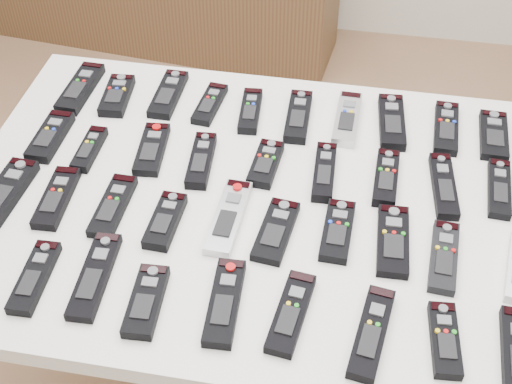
% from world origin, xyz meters
% --- Properties ---
extents(table, '(1.25, 0.88, 0.78)m').
position_xyz_m(table, '(0.10, 0.00, 0.72)').
color(table, white).
rests_on(table, ground).
extents(remote_0, '(0.06, 0.19, 0.02)m').
position_xyz_m(remote_0, '(-0.39, 0.30, 0.79)').
color(remote_0, black).
rests_on(remote_0, table).
extents(remote_1, '(0.07, 0.15, 0.02)m').
position_xyz_m(remote_1, '(-0.30, 0.28, 0.79)').
color(remote_1, black).
rests_on(remote_1, table).
extents(remote_2, '(0.06, 0.18, 0.02)m').
position_xyz_m(remote_2, '(-0.18, 0.31, 0.79)').
color(remote_2, black).
rests_on(remote_2, table).
extents(remote_3, '(0.06, 0.15, 0.02)m').
position_xyz_m(remote_3, '(-0.07, 0.29, 0.79)').
color(remote_3, black).
rests_on(remote_3, table).
extents(remote_4, '(0.06, 0.16, 0.02)m').
position_xyz_m(remote_4, '(0.03, 0.28, 0.79)').
color(remote_4, black).
rests_on(remote_4, table).
extents(remote_5, '(0.06, 0.18, 0.02)m').
position_xyz_m(remote_5, '(0.15, 0.28, 0.79)').
color(remote_5, black).
rests_on(remote_5, table).
extents(remote_6, '(0.06, 0.18, 0.02)m').
position_xyz_m(remote_6, '(0.26, 0.29, 0.79)').
color(remote_6, '#B7B7BC').
rests_on(remote_6, table).
extents(remote_7, '(0.07, 0.19, 0.02)m').
position_xyz_m(remote_7, '(0.36, 0.30, 0.79)').
color(remote_7, black).
rests_on(remote_7, table).
extents(remote_8, '(0.06, 0.18, 0.02)m').
position_xyz_m(remote_8, '(0.49, 0.30, 0.79)').
color(remote_8, black).
rests_on(remote_8, table).
extents(remote_9, '(0.06, 0.16, 0.02)m').
position_xyz_m(remote_9, '(0.60, 0.29, 0.79)').
color(remote_9, black).
rests_on(remote_9, table).
extents(remote_10, '(0.06, 0.16, 0.02)m').
position_xyz_m(remote_10, '(-0.40, 0.11, 0.79)').
color(remote_10, black).
rests_on(remote_10, table).
extents(remote_11, '(0.04, 0.14, 0.02)m').
position_xyz_m(remote_11, '(-0.29, 0.08, 0.79)').
color(remote_11, black).
rests_on(remote_11, table).
extents(remote_12, '(0.07, 0.17, 0.02)m').
position_xyz_m(remote_12, '(-0.16, 0.11, 0.79)').
color(remote_12, black).
rests_on(remote_12, table).
extents(remote_13, '(0.06, 0.17, 0.02)m').
position_xyz_m(remote_13, '(-0.04, 0.09, 0.79)').
color(remote_13, black).
rests_on(remote_13, table).
extents(remote_14, '(0.06, 0.14, 0.02)m').
position_xyz_m(remote_14, '(0.10, 0.10, 0.79)').
color(remote_14, black).
rests_on(remote_14, table).
extents(remote_15, '(0.05, 0.17, 0.02)m').
position_xyz_m(remote_15, '(0.23, 0.10, 0.79)').
color(remote_15, black).
rests_on(remote_15, table).
extents(remote_16, '(0.05, 0.16, 0.02)m').
position_xyz_m(remote_16, '(0.36, 0.10, 0.79)').
color(remote_16, black).
rests_on(remote_16, table).
extents(remote_17, '(0.06, 0.19, 0.02)m').
position_xyz_m(remote_17, '(0.48, 0.10, 0.79)').
color(remote_17, black).
rests_on(remote_17, table).
extents(remote_18, '(0.05, 0.17, 0.02)m').
position_xyz_m(remote_18, '(0.60, 0.11, 0.79)').
color(remote_18, black).
rests_on(remote_18, table).
extents(remote_19, '(0.07, 0.19, 0.02)m').
position_xyz_m(remote_19, '(-0.42, -0.08, 0.79)').
color(remote_19, black).
rests_on(remote_19, table).
extents(remote_20, '(0.06, 0.17, 0.02)m').
position_xyz_m(remote_20, '(-0.31, -0.08, 0.79)').
color(remote_20, black).
rests_on(remote_20, table).
extents(remote_21, '(0.05, 0.17, 0.02)m').
position_xyz_m(remote_21, '(-0.19, -0.08, 0.79)').
color(remote_21, black).
rests_on(remote_21, table).
extents(remote_22, '(0.06, 0.15, 0.02)m').
position_xyz_m(remote_22, '(-0.07, -0.10, 0.79)').
color(remote_22, black).
rests_on(remote_22, table).
extents(remote_23, '(0.06, 0.20, 0.02)m').
position_xyz_m(remote_23, '(0.05, -0.07, 0.79)').
color(remote_23, '#B7B7BC').
rests_on(remote_23, table).
extents(remote_24, '(0.08, 0.17, 0.02)m').
position_xyz_m(remote_24, '(0.15, -0.09, 0.79)').
color(remote_24, black).
rests_on(remote_24, table).
extents(remote_25, '(0.06, 0.16, 0.02)m').
position_xyz_m(remote_25, '(0.27, -0.07, 0.79)').
color(remote_25, black).
rests_on(remote_25, table).
extents(remote_26, '(0.07, 0.18, 0.02)m').
position_xyz_m(remote_26, '(0.38, -0.07, 0.79)').
color(remote_26, black).
rests_on(remote_26, table).
extents(remote_27, '(0.06, 0.18, 0.02)m').
position_xyz_m(remote_27, '(0.48, -0.10, 0.79)').
color(remote_27, black).
rests_on(remote_27, table).
extents(remote_30, '(0.05, 0.17, 0.02)m').
position_xyz_m(remote_30, '(-0.27, -0.28, 0.79)').
color(remote_30, black).
rests_on(remote_30, table).
extents(remote_31, '(0.06, 0.20, 0.02)m').
position_xyz_m(remote_31, '(-0.16, -0.26, 0.79)').
color(remote_31, black).
rests_on(remote_31, table).
extents(remote_32, '(0.06, 0.16, 0.02)m').
position_xyz_m(remote_32, '(-0.05, -0.30, 0.79)').
color(remote_32, black).
rests_on(remote_32, table).
extents(remote_33, '(0.06, 0.19, 0.02)m').
position_xyz_m(remote_33, '(0.09, -0.28, 0.79)').
color(remote_33, black).
rests_on(remote_33, table).
extents(remote_34, '(0.07, 0.18, 0.02)m').
position_xyz_m(remote_34, '(0.21, -0.28, 0.79)').
color(remote_34, black).
rests_on(remote_34, table).
extents(remote_35, '(0.08, 0.20, 0.02)m').
position_xyz_m(remote_35, '(0.35, -0.30, 0.79)').
color(remote_35, black).
rests_on(remote_35, table).
extents(remote_36, '(0.06, 0.15, 0.02)m').
position_xyz_m(remote_36, '(0.48, -0.29, 0.79)').
color(remote_36, black).
rests_on(remote_36, table).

